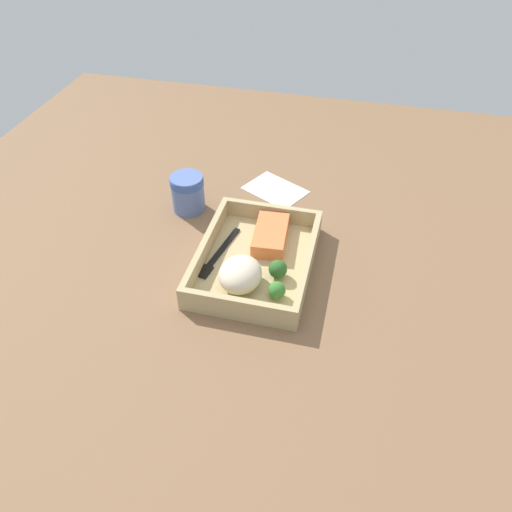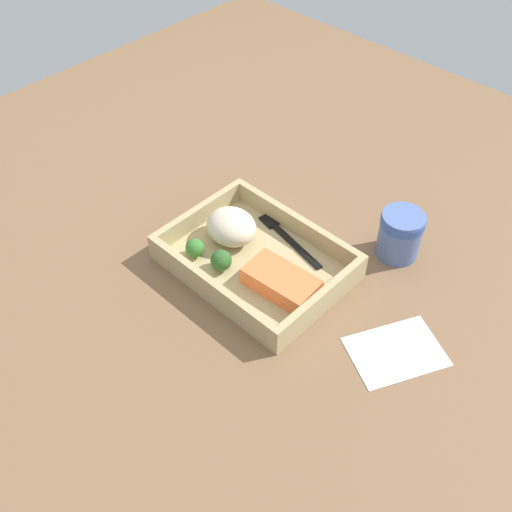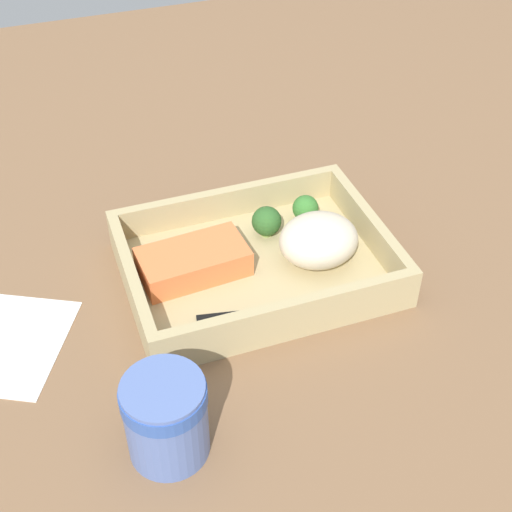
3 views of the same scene
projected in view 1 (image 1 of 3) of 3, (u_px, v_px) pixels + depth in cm
name	position (u px, v px, depth cm)	size (l,w,h in cm)	color
ground_plane	(256.00, 270.00, 98.56)	(160.00, 160.00, 2.00)	brown
takeout_tray	(256.00, 264.00, 97.50)	(28.91, 21.45, 1.20)	tan
tray_rim	(256.00, 255.00, 95.85)	(28.91, 21.45, 3.73)	tan
salmon_fillet	(271.00, 235.00, 100.74)	(11.71, 6.33, 3.06)	orange
mashed_potatoes	(240.00, 274.00, 90.44)	(8.95, 7.82, 5.58)	beige
broccoli_floret_1	(278.00, 269.00, 92.73)	(3.49, 3.49, 3.71)	#7EA353
broccoli_floret_2	(277.00, 290.00, 88.82)	(3.13, 3.13, 3.43)	#8BA85B
fork	(217.00, 255.00, 98.19)	(15.82, 4.66, 0.44)	black
paper_cup	(188.00, 191.00, 108.85)	(7.32, 7.32, 8.43)	#536CAB
receipt_slip	(275.00, 190.00, 117.40)	(9.62, 13.44, 0.24)	white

